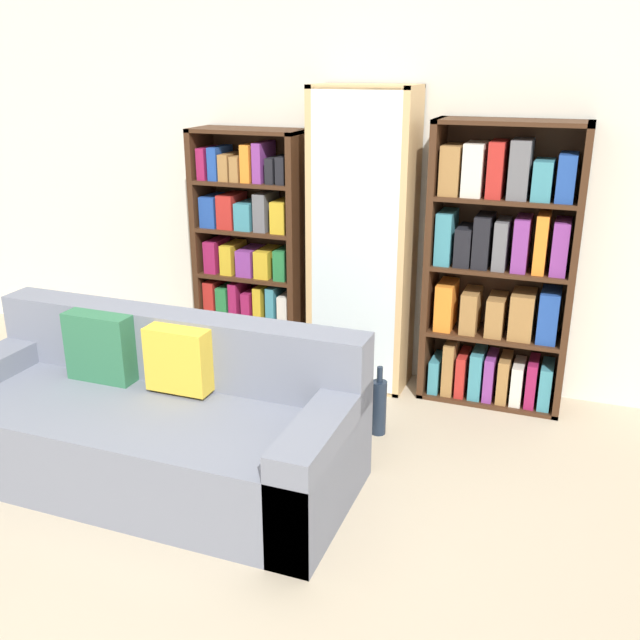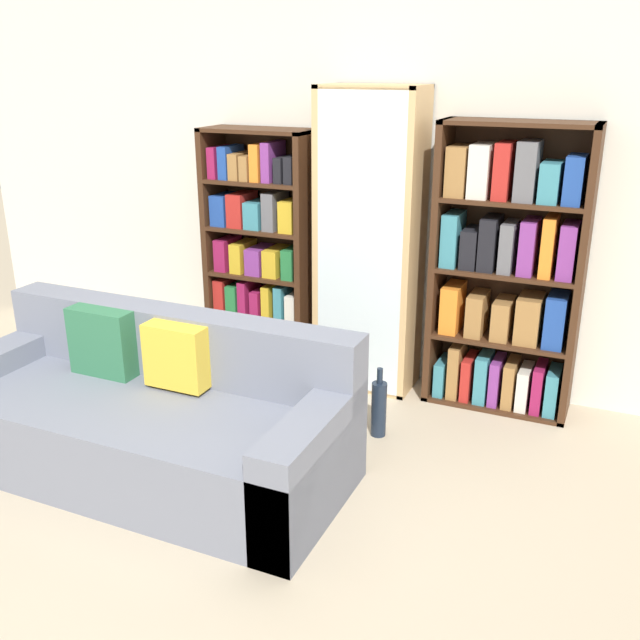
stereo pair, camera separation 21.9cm
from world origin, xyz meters
name	(u,v)px [view 1 (the left image)]	position (x,y,z in m)	size (l,w,h in m)	color
ground_plane	(170,564)	(0.00, 0.00, 0.00)	(16.00, 16.00, 0.00)	tan
wall_back	(346,167)	(0.00, 2.26, 1.35)	(6.13, 0.06, 2.70)	silver
couch	(151,424)	(-0.45, 0.59, 0.28)	(2.06, 0.87, 0.77)	slate
bookshelf_left	(251,256)	(-0.59, 2.06, 0.77)	(0.72, 0.32, 1.59)	#3D2314
display_cabinet	(363,243)	(0.19, 2.04, 0.92)	(0.62, 0.36, 1.86)	tan
bookshelf_right	(500,272)	(1.02, 2.06, 0.82)	(0.85, 0.32, 1.68)	#3D2314
wine_bottle	(379,406)	(0.50, 1.39, 0.17)	(0.09, 0.09, 0.41)	#192333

